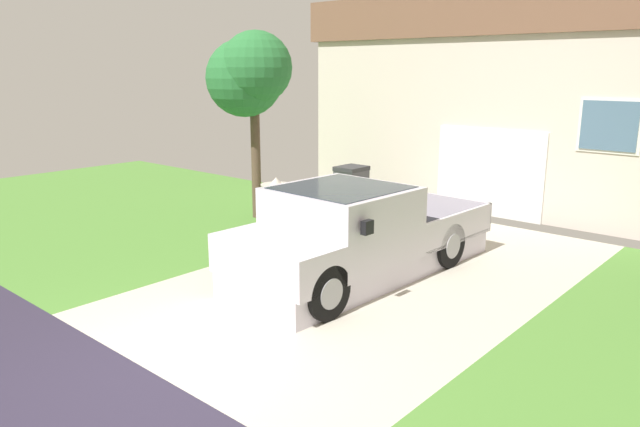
{
  "coord_description": "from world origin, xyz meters",
  "views": [
    {
      "loc": [
        5.47,
        -3.4,
        3.4
      ],
      "look_at": [
        -0.77,
        3.72,
        1.1
      ],
      "focal_mm": 33.37,
      "sensor_mm": 36.0,
      "label": 1
    }
  ],
  "objects_px": {
    "house_with_garage": "(519,99)",
    "wheeled_trash_bin": "(351,188)",
    "pickup_truck": "(348,238)",
    "person_with_hat": "(277,218)",
    "handbag": "(262,262)",
    "front_yard_tree": "(249,75)"
  },
  "relations": [
    {
      "from": "pickup_truck",
      "to": "wheeled_trash_bin",
      "type": "xyz_separation_m",
      "value": [
        -2.89,
        3.73,
        -0.09
      ]
    },
    {
      "from": "handbag",
      "to": "pickup_truck",
      "type": "bearing_deg",
      "value": 22.57
    },
    {
      "from": "house_with_garage",
      "to": "wheeled_trash_bin",
      "type": "bearing_deg",
      "value": -114.39
    },
    {
      "from": "wheeled_trash_bin",
      "to": "person_with_hat",
      "type": "bearing_deg",
      "value": -69.15
    },
    {
      "from": "pickup_truck",
      "to": "person_with_hat",
      "type": "distance_m",
      "value": 1.39
    },
    {
      "from": "handbag",
      "to": "wheeled_trash_bin",
      "type": "distance_m",
      "value": 4.59
    },
    {
      "from": "house_with_garage",
      "to": "wheeled_trash_bin",
      "type": "height_order",
      "value": "house_with_garage"
    },
    {
      "from": "person_with_hat",
      "to": "handbag",
      "type": "xyz_separation_m",
      "value": [
        -0.1,
        -0.28,
        -0.76
      ]
    },
    {
      "from": "pickup_truck",
      "to": "person_with_hat",
      "type": "relative_size",
      "value": 3.22
    },
    {
      "from": "house_with_garage",
      "to": "handbag",
      "type": "bearing_deg",
      "value": -94.09
    },
    {
      "from": "wheeled_trash_bin",
      "to": "house_with_garage",
      "type": "bearing_deg",
      "value": 65.61
    },
    {
      "from": "pickup_truck",
      "to": "front_yard_tree",
      "type": "xyz_separation_m",
      "value": [
        -4.22,
        1.74,
        2.58
      ]
    },
    {
      "from": "handbag",
      "to": "front_yard_tree",
      "type": "bearing_deg",
      "value": 139.88
    },
    {
      "from": "front_yard_tree",
      "to": "wheeled_trash_bin",
      "type": "xyz_separation_m",
      "value": [
        1.34,
        1.99,
        -2.67
      ]
    },
    {
      "from": "pickup_truck",
      "to": "front_yard_tree",
      "type": "height_order",
      "value": "front_yard_tree"
    },
    {
      "from": "house_with_garage",
      "to": "pickup_truck",
      "type": "bearing_deg",
      "value": -84.46
    },
    {
      "from": "person_with_hat",
      "to": "wheeled_trash_bin",
      "type": "distance_m",
      "value": 4.35
    },
    {
      "from": "front_yard_tree",
      "to": "wheeled_trash_bin",
      "type": "distance_m",
      "value": 3.59
    },
    {
      "from": "handbag",
      "to": "wheeled_trash_bin",
      "type": "bearing_deg",
      "value": 108.41
    },
    {
      "from": "pickup_truck",
      "to": "wheeled_trash_bin",
      "type": "height_order",
      "value": "pickup_truck"
    },
    {
      "from": "person_with_hat",
      "to": "pickup_truck",
      "type": "bearing_deg",
      "value": -14.09
    },
    {
      "from": "pickup_truck",
      "to": "handbag",
      "type": "relative_size",
      "value": 13.25
    }
  ]
}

